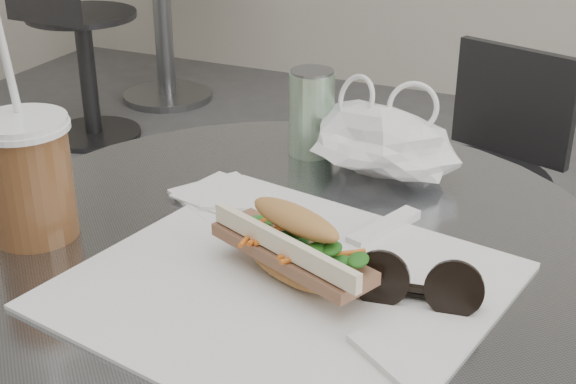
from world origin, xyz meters
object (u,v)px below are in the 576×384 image
at_px(bg_chair, 78,54).
at_px(banh_mi, 293,246).
at_px(iced_coffee, 29,176).
at_px(drink_can, 312,112).
at_px(chair_far, 470,224).
at_px(sunglasses, 417,287).

relative_size(bg_chair, banh_mi, 3.12).
distance_m(banh_mi, iced_coffee, 0.31).
bearing_deg(bg_chair, drink_can, -40.09).
bearing_deg(iced_coffee, bg_chair, 127.72).
relative_size(chair_far, bg_chair, 0.90).
distance_m(bg_chair, sunglasses, 2.52).
height_order(iced_coffee, drink_can, iced_coffee).
relative_size(chair_far, drink_can, 5.79).
xyz_separation_m(sunglasses, drink_can, (-0.25, 0.32, 0.04)).
xyz_separation_m(chair_far, bg_chair, (-1.66, 0.70, 0.03)).
distance_m(bg_chair, banh_mi, 2.44).
bearing_deg(bg_chair, sunglasses, -41.78).
bearing_deg(sunglasses, drink_can, 118.82).
xyz_separation_m(chair_far, sunglasses, (0.14, -1.01, 0.44)).
xyz_separation_m(banh_mi, sunglasses, (0.13, 0.01, -0.02)).
distance_m(chair_far, sunglasses, 1.12).
relative_size(bg_chair, iced_coffee, 2.56).
bearing_deg(iced_coffee, banh_mi, 5.20).
height_order(chair_far, bg_chair, bg_chair).
xyz_separation_m(bg_chair, banh_mi, (1.67, -1.73, 0.43)).
relative_size(chair_far, iced_coffee, 2.31).
distance_m(banh_mi, sunglasses, 0.13).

